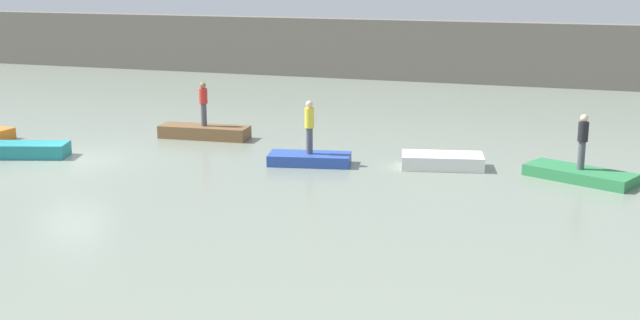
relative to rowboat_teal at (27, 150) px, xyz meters
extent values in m
plane|color=gray|center=(1.74, -0.09, -0.25)|extent=(120.00, 120.00, 0.00)
cube|color=#666056|center=(1.74, 23.02, 1.49)|extent=(80.00, 1.20, 3.46)
cube|color=teal|center=(0.00, 0.00, 0.00)|extent=(3.00, 1.84, 0.49)
cube|color=brown|center=(4.56, 4.75, 0.00)|extent=(3.56, 1.27, 0.49)
cube|color=#2B4CAD|center=(9.80, 2.02, -0.06)|extent=(2.92, 1.65, 0.37)
cube|color=white|center=(14.16, 2.93, -0.01)|extent=(2.88, 1.80, 0.47)
cube|color=#2D7F47|center=(18.53, 2.69, -0.07)|extent=(3.57, 2.53, 0.36)
cylinder|color=#4C4C56|center=(9.80, 2.02, 0.57)|extent=(0.22, 0.22, 0.89)
cylinder|color=yellow|center=(9.80, 2.02, 1.35)|extent=(0.32, 0.32, 0.67)
sphere|color=beige|center=(9.80, 2.02, 1.81)|extent=(0.25, 0.25, 0.25)
cylinder|color=#4C4C56|center=(4.56, 4.75, 0.68)|extent=(0.22, 0.22, 0.88)
cylinder|color=red|center=(4.56, 4.75, 1.41)|extent=(0.32, 0.32, 0.58)
sphere|color=#936B4C|center=(4.56, 4.75, 1.82)|extent=(0.24, 0.24, 0.24)
cylinder|color=#4C4C56|center=(18.53, 2.69, 0.56)|extent=(0.22, 0.22, 0.89)
cylinder|color=black|center=(18.53, 2.69, 1.31)|extent=(0.32, 0.32, 0.61)
sphere|color=beige|center=(18.53, 2.69, 1.74)|extent=(0.24, 0.24, 0.24)
camera|label=1|loc=(18.33, -23.17, 6.39)|focal=45.45mm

